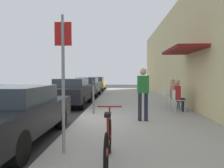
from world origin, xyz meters
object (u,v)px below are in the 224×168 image
Objects in this scene: parked_car_3 at (96,83)px; cafe_chair_1 at (173,97)px; bicycle_0 at (108,142)px; seated_patron_0 at (179,94)px; parked_car_0 at (13,113)px; pedestrian_standing at (143,90)px; street_sign at (63,73)px; parked_car_2 at (87,86)px; seated_patron_1 at (174,93)px; parked_car_1 at (71,92)px; cafe_chair_0 at (177,99)px; parking_meter at (94,94)px; cafe_chair_2 at (167,95)px.

cafe_chair_1 is (4.89, -13.49, -0.11)m from parked_car_3.
seated_patron_0 is (2.57, 5.43, 0.34)m from bicycle_0.
cafe_chair_1 is at bearing -70.08° from parked_car_3.
pedestrian_standing reaches higher than parked_car_0.
parked_car_2 is at bearing 96.66° from street_sign.
parked_car_0 is 6.80m from seated_patron_1.
cafe_chair_1 is at bearing 59.29° from street_sign.
parked_car_3 is 14.38m from seated_patron_1.
parked_car_1 is 5.55m from parked_car_2.
parked_car_2 is 9.29m from cafe_chair_0.
parking_meter is 0.77× the size of bicycle_0.
cafe_chair_0 is 0.77m from cafe_chair_1.
cafe_chair_0 is 0.20m from seated_patron_0.
bicycle_0 is 3.66m from pedestrian_standing.
parked_car_3 is 15.10m from seated_patron_0.
bicycle_0 is at bearing -112.09° from cafe_chair_1.
cafe_chair_1 is (3.39, 5.71, -1.02)m from street_sign.
parked_car_0 is 5.06× the size of cafe_chair_2.
cafe_chair_0 is (4.89, -2.35, -0.12)m from parked_car_1.
seated_patron_0 is at bearing 38.31° from parked_car_0.
seated_patron_1 is at bearing -17.90° from parked_car_1.
parked_car_0 is 2.59× the size of pedestrian_standing.
seated_patron_1 reaches higher than bicycle_0.
street_sign reaches higher than parked_car_1.
cafe_chair_0 is at bearing 11.96° from parking_meter.
parked_car_3 is 16.55m from pedestrian_standing.
street_sign is 6.71m from seated_patron_1.
parked_car_0 is 3.33× the size of parking_meter.
parked_car_0 is 1.00× the size of parked_car_3.
parked_car_1 reaches higher than seated_patron_0.
parked_car_1 is (-0.00, 6.26, 0.04)m from parked_car_0.
pedestrian_standing is (3.30, -9.85, 0.38)m from parked_car_2.
parked_car_2 reaches higher than cafe_chair_1.
cafe_chair_1 and cafe_chair_2 have the same top height.
cafe_chair_0 is 1.97m from cafe_chair_2.
parked_car_2 is 7.69m from cafe_chair_2.
cafe_chair_1 is at bearing 166.83° from seated_patron_1.
bicycle_0 is at bearing -80.11° from parking_meter.
parking_meter is at bearing -156.72° from seated_patron_1.
bicycle_0 is at bearing -112.60° from seated_patron_1.
parked_car_3 is at bearing 111.69° from cafe_chair_2.
cafe_chair_1 is 0.51× the size of pedestrian_standing.
parking_meter is 1.52× the size of cafe_chair_0.
parked_car_1 is 7.50m from street_sign.
parking_meter is 3.47m from seated_patron_0.
parking_meter is at bearing 89.32° from street_sign.
parked_car_0 is at bearing -129.73° from cafe_chair_2.
pedestrian_standing is at bearing -71.47° from parked_car_2.
parking_meter is 2.16m from pedestrian_standing.
seated_patron_1 is (4.95, -13.51, 0.08)m from parked_car_3.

